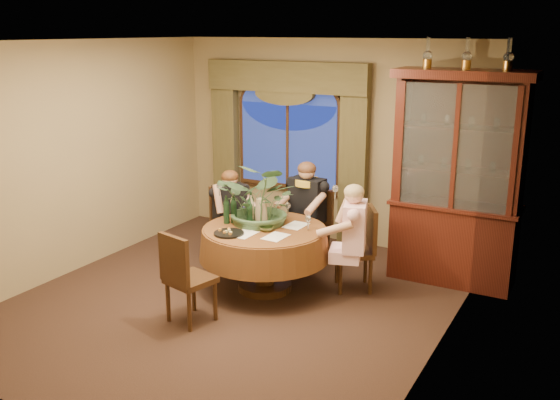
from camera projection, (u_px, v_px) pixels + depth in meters
The scene contains 37 objects.
floor at pixel (233, 301), 6.90m from camera, with size 5.00×5.00×0.00m, color black.
wall_back at pixel (328, 142), 8.65m from camera, with size 4.50×4.50×0.00m, color #8D7A55.
wall_right at pixel (445, 207), 5.50m from camera, with size 5.00×5.00×0.00m, color #8D7A55.
ceiling at pixel (228, 41), 6.16m from camera, with size 5.00×5.00×0.00m, color white.
window at pixel (288, 146), 8.89m from camera, with size 1.62×0.10×1.32m, color navy, non-canonical shape.
arched_transom at pixel (288, 91), 8.69m from camera, with size 1.60×0.06×0.44m, color navy, non-canonical shape.
drapery_left at pixel (226, 149), 9.36m from camera, with size 0.38×0.14×2.32m, color #484223.
drapery_right at pixel (354, 162), 8.41m from camera, with size 0.38×0.14×2.32m, color #484223.
swag_valance at pixel (285, 77), 8.57m from camera, with size 2.45×0.16×0.42m, color #484223, non-canonical shape.
dining_table at pixel (265, 259), 7.13m from camera, with size 1.49×1.49×0.75m, color maroon.
china_cabinet at pixel (457, 180), 7.16m from camera, with size 1.53×0.60×2.49m, color #38110C.
oil_lamp_left at pixel (428, 53), 6.98m from camera, with size 0.11×0.11×0.34m, color #A5722D, non-canonical shape.
oil_lamp_center at pixel (467, 53), 6.78m from camera, with size 0.11×0.11×0.34m, color #A5722D, non-canonical shape.
oil_lamp_right at pixel (509, 54), 6.58m from camera, with size 0.11×0.11×0.34m, color #A5722D, non-canonical shape.
chair_right at pixel (354, 249), 7.13m from camera, with size 0.42×0.42×0.96m, color black.
chair_back_right at pixel (310, 230), 7.83m from camera, with size 0.42×0.42×0.96m, color black.
chair_back at pixel (231, 225), 7.99m from camera, with size 0.42×0.42×0.96m, color black.
chair_front_left at pixel (191, 277), 6.33m from camera, with size 0.42×0.42×0.96m, color black.
person_pink at pixel (354, 242), 6.86m from camera, with size 0.47×0.43×1.31m, color #F1BECB, non-canonical shape.
person_back at pixel (230, 218), 7.84m from camera, with size 0.44×0.41×1.24m, color black, non-canonical shape.
person_scarf at pixel (307, 214), 7.82m from camera, with size 0.48×0.44×1.35m, color black, non-canonical shape.
stoneware_vase at pixel (261, 211), 7.15m from camera, with size 0.16×0.16×0.29m, color #9E8567, non-canonical shape.
centerpiece_plant at pixel (263, 170), 7.02m from camera, with size 0.99×1.10×0.86m, color #395736.
olive_bowl at pixel (266, 229), 6.91m from camera, with size 0.15×0.15×0.05m, color #4B5226.
cheese_platter at pixel (229, 233), 6.79m from camera, with size 0.33×0.33×0.02m, color black.
wine_bottle_0 at pixel (234, 209), 7.17m from camera, with size 0.07×0.07×0.33m, color black.
wine_bottle_1 at pixel (233, 207), 7.26m from camera, with size 0.07×0.07×0.33m, color tan.
wine_bottle_2 at pixel (251, 209), 7.15m from camera, with size 0.07×0.07×0.33m, color tan.
wine_bottle_3 at pixel (226, 209), 7.14m from camera, with size 0.07×0.07×0.33m, color black.
wine_bottle_4 at pixel (250, 213), 7.02m from camera, with size 0.07×0.07×0.33m, color black.
wine_bottle_5 at pixel (251, 206), 7.30m from camera, with size 0.07×0.07×0.33m, color black.
tasting_paper_0 at pixel (276, 237), 6.71m from camera, with size 0.21×0.30×0.00m, color white.
tasting_paper_1 at pixel (296, 225), 7.09m from camera, with size 0.21×0.30×0.00m, color white.
tasting_paper_2 at pixel (244, 234), 6.79m from camera, with size 0.21×0.30×0.00m, color white.
wine_glass_person_pink at pixel (308, 223), 6.91m from camera, with size 0.07×0.07×0.18m, color silver, non-canonical shape.
wine_glass_person_back at pixel (245, 209), 7.42m from camera, with size 0.07×0.07×0.18m, color silver, non-canonical shape.
wine_glass_person_scarf at pixel (288, 210), 7.41m from camera, with size 0.07×0.07×0.18m, color silver, non-canonical shape.
Camera 1 is at (3.49, -5.34, 2.91)m, focal length 40.00 mm.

